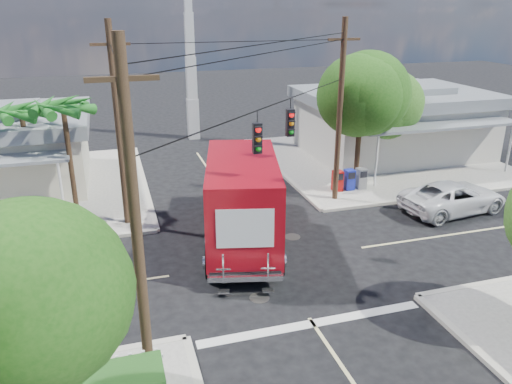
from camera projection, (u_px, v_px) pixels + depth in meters
name	position (u px, v px, depth m)	size (l,w,h in m)	color
ground	(271.00, 261.00, 19.71)	(120.00, 120.00, 0.00)	black
sidewalk_ne	(377.00, 159.00, 32.36)	(14.12, 14.12, 0.14)	gray
sidewalk_nw	(12.00, 194.00, 26.50)	(14.12, 14.12, 0.14)	gray
road_markings	(283.00, 279.00, 18.39)	(32.00, 32.00, 0.01)	beige
building_ne	(393.00, 120.00, 32.97)	(11.80, 10.20, 4.50)	beige
radio_tower	(191.00, 62.00, 35.77)	(0.80, 0.80, 17.00)	silver
tree_sw_front	(50.00, 293.00, 9.54)	(3.88, 3.78, 6.03)	#422D1C
tree_ne_front	(362.00, 101.00, 26.02)	(4.21, 4.14, 6.66)	#422D1C
tree_ne_back	(383.00, 102.00, 28.90)	(3.77, 3.66, 5.82)	#422D1C
palm_nw_front	(63.00, 109.00, 22.63)	(3.01, 3.08, 5.59)	#422D1C
palm_nw_back	(21.00, 114.00, 23.56)	(3.01, 3.08, 5.19)	#422D1C
utility_poles	(219.00, 139.00, 19.07)	(12.00, 10.68, 9.00)	#473321
vending_boxes	(349.00, 180.00, 26.77)	(1.90, 0.50, 1.10)	#A00E0C
delivery_truck	(242.00, 198.00, 20.75)	(4.63, 9.22, 3.84)	black
parked_car	(453.00, 197.00, 24.20)	(2.48, 5.37, 1.49)	silver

